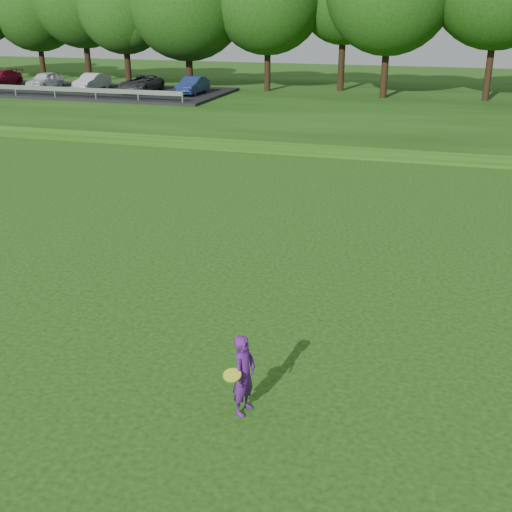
# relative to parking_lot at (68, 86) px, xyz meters

# --- Properties ---
(ground) EXTENTS (140.00, 140.00, 0.00)m
(ground) POSITION_rel_parking_lot_xyz_m (23.92, -32.82, -1.06)
(ground) COLOR #173F0C
(ground) RESTS_ON ground
(berm) EXTENTS (130.00, 30.00, 0.60)m
(berm) POSITION_rel_parking_lot_xyz_m (23.92, 1.18, -0.76)
(berm) COLOR #173F0C
(berm) RESTS_ON ground
(walking_path) EXTENTS (130.00, 1.60, 0.04)m
(walking_path) POSITION_rel_parking_lot_xyz_m (23.92, -12.82, -1.04)
(walking_path) COLOR gray
(walking_path) RESTS_ON ground
(parking_lot) EXTENTS (24.00, 9.00, 1.38)m
(parking_lot) POSITION_rel_parking_lot_xyz_m (0.00, 0.00, 0.00)
(parking_lot) COLOR black
(parking_lot) RESTS_ON berm
(woman) EXTENTS (0.50, 0.73, 1.47)m
(woman) POSITION_rel_parking_lot_xyz_m (24.75, -34.01, -0.32)
(woman) COLOR #541B79
(woman) RESTS_ON ground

